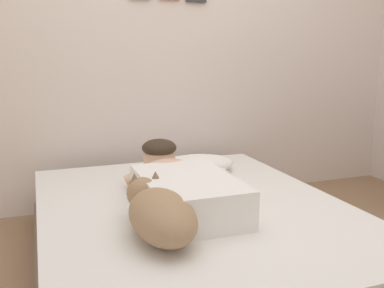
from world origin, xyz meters
TOP-DOWN VIEW (x-y plane):
  - ground_plane at (0.00, 0.00)m, footprint 11.69×11.69m
  - back_wall at (-0.00, 1.43)m, footprint 3.85×0.12m
  - bed at (-0.22, 0.27)m, footprint 1.55×1.95m
  - pillow at (-0.00, 0.84)m, footprint 0.52×0.32m
  - person_lying at (-0.28, 0.31)m, footprint 0.43×0.92m
  - dog at (-0.49, -0.05)m, footprint 0.26×0.57m
  - coffee_cup at (0.06, 0.59)m, footprint 0.12×0.09m
  - cell_phone at (-0.34, 0.29)m, footprint 0.07×0.14m

SIDE VIEW (x-z plane):
  - ground_plane at x=0.00m, z-range 0.00..0.00m
  - bed at x=-0.22m, z-range 0.00..0.35m
  - cell_phone at x=-0.34m, z-range 0.35..0.36m
  - coffee_cup at x=0.06m, z-range 0.35..0.43m
  - pillow at x=0.00m, z-range 0.35..0.46m
  - dog at x=-0.49m, z-range 0.35..0.56m
  - person_lying at x=-0.28m, z-range 0.32..0.59m
  - back_wall at x=0.00m, z-range 0.00..2.50m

